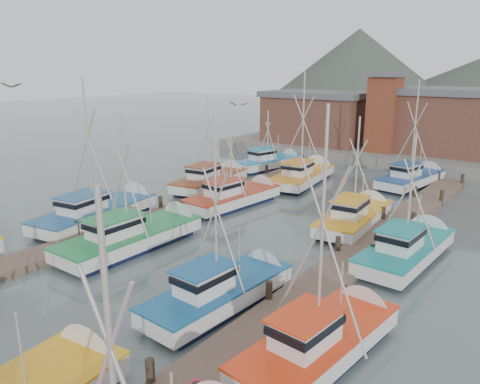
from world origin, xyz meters
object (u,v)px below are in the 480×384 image
Objects in this scene: boat_4 at (138,235)px; boat_8 at (237,196)px; lookout_tower at (384,112)px; boat_12 at (304,175)px.

boat_4 is 1.06× the size of boat_8.
boat_4 is 10.34m from boat_8.
lookout_tower is 0.94× the size of boat_8.
lookout_tower is 23.82m from boat_8.
lookout_tower reaches higher than boat_8.
boat_8 is at bearing -101.34° from boat_12.
boat_4 reaches higher than boat_8.
lookout_tower is 14.62m from boat_12.
boat_4 is at bearing -93.75° from lookout_tower.
boat_4 is at bearing -98.34° from boat_12.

